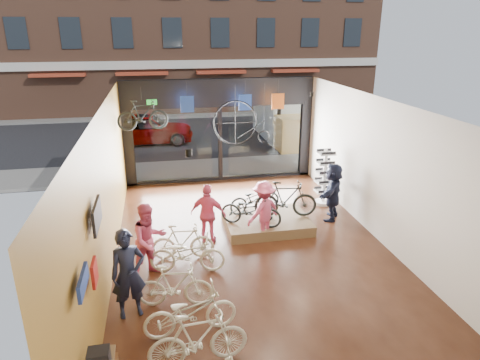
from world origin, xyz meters
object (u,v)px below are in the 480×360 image
object	(u,v)px
display_bike_left	(251,210)
floor_bike_2	(190,312)
floor_bike_1	(198,339)
customer_5	(333,192)
floor_bike_4	(187,254)
display_bike_right	(255,199)
customer_0	(128,274)
penny_farthing	(244,124)
street_car	(146,128)
customer_1	(149,240)
hung_bike	(143,115)
box_truck	(287,119)
display_platform	(267,222)
display_bike_mid	(286,199)
customer_2	(208,214)
sunglasses_rack	(324,177)
floor_bike_5	(183,242)
floor_bike_3	(175,286)
customer_3	(264,211)

from	to	relation	value
display_bike_left	floor_bike_2	bearing A→B (deg)	179.11
floor_bike_1	customer_5	distance (m)	6.95
floor_bike_4	display_bike_right	world-z (taller)	display_bike_right
customer_0	penny_farthing	size ratio (longest dim) A/B	1.02
display_bike_left	display_bike_right	distance (m)	0.94
street_car	customer_1	bearing A→B (deg)	-178.94
floor_bike_1	hung_bike	size ratio (longest dim) A/B	1.10
street_car	box_truck	bearing A→B (deg)	-98.19
customer_1	hung_bike	world-z (taller)	hung_bike
display_platform	hung_bike	bearing A→B (deg)	142.05
box_truck	customer_5	distance (m)	9.32
floor_bike_2	display_bike_left	size ratio (longest dim) A/B	1.04
street_car	display_bike_right	bearing A→B (deg)	-161.79
box_truck	display_bike_mid	world-z (taller)	box_truck
customer_0	customer_2	world-z (taller)	customer_0
floor_bike_4	display_bike_mid	size ratio (longest dim) A/B	0.98
floor_bike_1	customer_0	distance (m)	2.06
display_bike_mid	customer_5	xyz separation A→B (m)	(1.53, 0.24, 0.04)
customer_0	customer_5	world-z (taller)	customer_0
sunglasses_rack	customer_2	bearing A→B (deg)	-134.51
floor_bike_1	penny_farthing	world-z (taller)	penny_farthing
customer_2	display_bike_right	bearing A→B (deg)	-121.09
customer_5	sunglasses_rack	distance (m)	1.17
floor_bike_4	floor_bike_5	size ratio (longest dim) A/B	1.15
floor_bike_5	floor_bike_1	bearing A→B (deg)	-174.78
box_truck	floor_bike_5	xyz separation A→B (m)	(-5.94, -10.77, -0.74)
display_bike_left	customer_5	world-z (taller)	customer_5
floor_bike_1	display_bike_right	size ratio (longest dim) A/B	1.08
hung_bike	street_car	bearing A→B (deg)	-7.14
floor_bike_2	floor_bike_5	distance (m)	2.84
box_truck	floor_bike_4	world-z (taller)	box_truck
floor_bike_5	customer_0	distance (m)	2.41
hung_bike	customer_2	bearing A→B (deg)	-161.60
customer_2	display_platform	bearing A→B (deg)	-138.00
customer_5	sunglasses_rack	xyz separation A→B (m)	(0.18, 1.15, 0.05)
display_bike_right	sunglasses_rack	bearing A→B (deg)	-83.59
floor_bike_1	sunglasses_rack	distance (m)	7.96
floor_bike_3	display_bike_right	world-z (taller)	display_bike_right
floor_bike_3	display_bike_mid	bearing A→B (deg)	-36.85
floor_bike_3	sunglasses_rack	xyz separation A→B (m)	(5.06, 4.63, 0.45)
display_platform	street_car	bearing A→B (deg)	108.62
floor_bike_2	display_platform	world-z (taller)	floor_bike_2
floor_bike_5	sunglasses_rack	world-z (taller)	sunglasses_rack
customer_0	sunglasses_rack	bearing A→B (deg)	24.77
hung_bike	customer_1	bearing A→B (deg)	172.94
display_bike_mid	display_bike_right	bearing A→B (deg)	65.21
customer_0	customer_5	distance (m)	6.80
customer_3	penny_farthing	bearing A→B (deg)	-122.87
display_platform	customer_2	distance (m)	1.98
sunglasses_rack	display_bike_left	bearing A→B (deg)	-128.46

